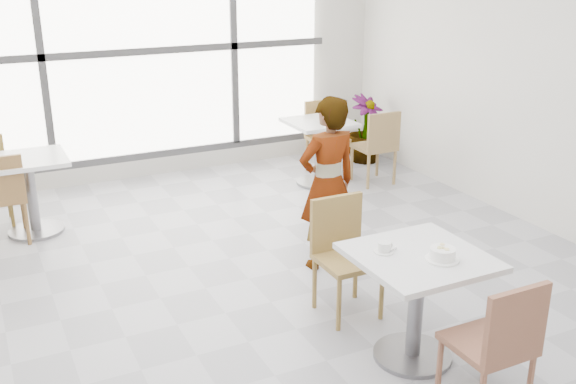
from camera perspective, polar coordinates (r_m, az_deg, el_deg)
name	(u,v)px	position (r m, az deg, el deg)	size (l,w,h in m)	color
floor	(271,302)	(5.18, -1.49, -9.45)	(7.00, 7.00, 0.00)	#9E9EA5
wall_back	(141,50)	(7.91, -12.51, 11.81)	(6.00, 6.00, 0.00)	silver
window	(143,51)	(7.85, -12.39, 11.76)	(4.60, 0.07, 2.52)	white
main_table	(417,287)	(4.36, 11.05, -8.01)	(0.80, 0.80, 0.75)	silver
chair_near	(499,340)	(3.96, 17.70, -12.05)	(0.42, 0.42, 0.87)	#8D5841
chair_far	(343,248)	(4.89, 4.75, -4.80)	(0.42, 0.42, 0.87)	olive
oatmeal_bowl	(443,254)	(4.20, 13.16, -5.19)	(0.21, 0.21, 0.09)	white
coffee_cup	(384,248)	(4.24, 8.30, -4.77)	(0.16, 0.13, 0.07)	white
person	(328,184)	(5.49, 3.43, 0.69)	(0.54, 0.35, 1.48)	black
bg_table_left	(30,184)	(6.71, -21.31, 0.62)	(0.70, 0.70, 0.75)	white
bg_table_right	(319,143)	(7.64, 2.69, 4.22)	(0.70, 0.70, 0.75)	silver
bg_chair_left_near	(0,193)	(6.51, -23.51, -0.10)	(0.42, 0.42, 0.87)	olive
bg_chair_right_near	(378,143)	(7.67, 7.75, 4.22)	(0.42, 0.42, 0.87)	olive
bg_chair_right_far	(324,132)	(8.10, 3.14, 5.21)	(0.42, 0.42, 0.87)	olive
plant_right	(365,129)	(8.58, 6.68, 5.42)	(0.48, 0.48, 0.86)	#4F8541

